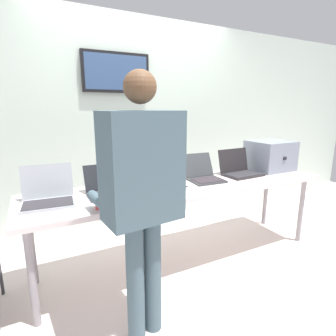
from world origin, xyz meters
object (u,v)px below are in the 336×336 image
at_px(equipment_box, 270,155).
at_px(person, 141,186).
at_px(laptop_station_0, 48,195).
at_px(workbench, 186,190).
at_px(laptop_station_3, 203,174).
at_px(coffee_mug, 102,202).
at_px(laptop_station_4, 239,169).
at_px(laptop_station_2, 160,180).
at_px(laptop_station_1, 110,187).

distance_m(equipment_box, person, 1.94).
relative_size(laptop_station_0, person, 0.23).
bearing_deg(equipment_box, workbench, -175.87).
height_order(workbench, laptop_station_0, laptop_station_0).
height_order(laptop_station_3, coffee_mug, laptop_station_3).
relative_size(workbench, laptop_station_3, 7.48).
xyz_separation_m(workbench, coffee_mug, (-0.83, -0.25, 0.10)).
height_order(equipment_box, laptop_station_3, equipment_box).
bearing_deg(laptop_station_0, laptop_station_3, 0.68).
bearing_deg(laptop_station_0, equipment_box, 1.12).
distance_m(laptop_station_4, person, 1.52).
relative_size(laptop_station_2, laptop_station_3, 1.04).
relative_size(laptop_station_2, person, 0.24).
relative_size(laptop_station_1, laptop_station_4, 0.94).
xyz_separation_m(laptop_station_4, coffee_mug, (-1.50, -0.31, -0.01)).
distance_m(laptop_station_1, laptop_station_2, 0.45).
relative_size(laptop_station_0, laptop_station_2, 0.98).
distance_m(laptop_station_2, laptop_station_3, 0.47).
bearing_deg(laptop_station_0, laptop_station_1, 2.38).
bearing_deg(laptop_station_2, laptop_station_1, 178.24).
distance_m(workbench, laptop_station_1, 0.70).
distance_m(equipment_box, laptop_station_0, 2.29).
height_order(equipment_box, coffee_mug, equipment_box).
distance_m(equipment_box, laptop_station_2, 1.38).
bearing_deg(workbench, laptop_station_2, 169.88).
distance_m(workbench, coffee_mug, 0.87).
distance_m(laptop_station_1, person, 0.70).
distance_m(workbench, person, 0.96).
bearing_deg(laptop_station_4, coffee_mug, -168.49).
height_order(laptop_station_1, coffee_mug, laptop_station_1).
bearing_deg(laptop_station_3, workbench, -166.81).
distance_m(laptop_station_2, coffee_mug, 0.66).
distance_m(workbench, laptop_station_2, 0.27).
distance_m(workbench, laptop_station_4, 0.69).
relative_size(workbench, laptop_station_0, 7.28).
xyz_separation_m(laptop_station_0, laptop_station_1, (0.46, 0.02, -0.01)).
relative_size(laptop_station_1, coffee_mug, 3.75).
xyz_separation_m(laptop_station_0, laptop_station_2, (0.91, 0.01, -0.00)).
distance_m(equipment_box, coffee_mug, 1.99).
bearing_deg(laptop_station_1, laptop_station_0, -177.62).
bearing_deg(workbench, person, -137.28).
xyz_separation_m(workbench, laptop_station_1, (-0.69, 0.06, 0.10)).
relative_size(equipment_box, person, 0.27).
distance_m(workbench, laptop_station_3, 0.26).
bearing_deg(laptop_station_2, laptop_station_0, -179.65).
relative_size(laptop_station_4, coffee_mug, 4.00).
bearing_deg(laptop_station_3, laptop_station_1, 179.82).
xyz_separation_m(laptop_station_0, person, (0.48, -0.66, 0.18)).
height_order(laptop_station_0, coffee_mug, laptop_station_0).
relative_size(equipment_box, coffee_mug, 4.48).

